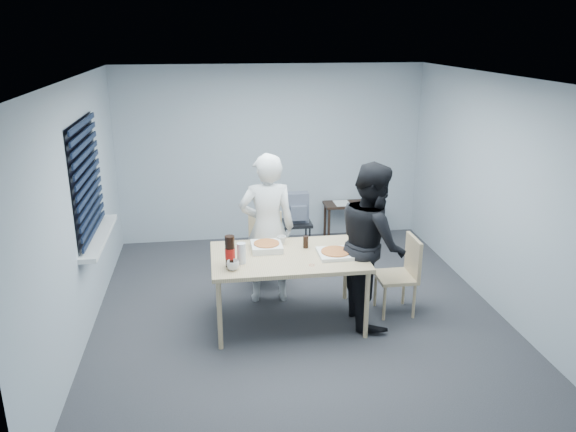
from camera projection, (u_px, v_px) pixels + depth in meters
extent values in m
plane|color=#303035|center=(298.00, 312.00, 6.38)|extent=(5.00, 5.00, 0.00)
plane|color=white|center=(300.00, 78.00, 5.56)|extent=(5.00, 5.00, 0.00)
plane|color=#A9B4BF|center=(271.00, 154.00, 8.31)|extent=(4.50, 0.00, 4.50)
plane|color=#A9B4BF|center=(361.00, 315.00, 3.62)|extent=(4.50, 0.00, 4.50)
plane|color=#A9B4BF|center=(79.00, 212.00, 5.66)|extent=(0.00, 5.00, 5.00)
plane|color=#A9B4BF|center=(497.00, 195.00, 6.27)|extent=(0.00, 5.00, 5.00)
plane|color=black|center=(85.00, 178.00, 5.96)|extent=(0.00, 1.30, 1.30)
cube|color=black|center=(88.00, 178.00, 5.96)|extent=(0.04, 1.30, 1.25)
cube|color=silver|center=(99.00, 237.00, 6.18)|extent=(0.18, 1.42, 0.05)
cube|color=#D1AC88|center=(288.00, 257.00, 5.94)|extent=(1.62, 1.03, 0.04)
cylinder|color=#D1AC88|center=(220.00, 315.00, 5.54)|extent=(0.05, 0.05, 0.74)
cylinder|color=#D1AC88|center=(217.00, 277.00, 6.39)|extent=(0.05, 0.05, 0.74)
cylinder|color=#D1AC88|center=(367.00, 305.00, 5.74)|extent=(0.05, 0.05, 0.74)
cylinder|color=#D1AC88|center=(346.00, 270.00, 6.59)|extent=(0.05, 0.05, 0.74)
cube|color=#D1AC88|center=(267.00, 252.00, 6.97)|extent=(0.42, 0.42, 0.04)
cube|color=#D1AC88|center=(265.00, 229.00, 7.07)|extent=(0.42, 0.04, 0.44)
cylinder|color=#D1AC88|center=(255.00, 275.00, 6.86)|extent=(0.03, 0.03, 0.41)
cylinder|color=#D1AC88|center=(253.00, 264.00, 7.18)|extent=(0.03, 0.03, 0.41)
cylinder|color=#D1AC88|center=(282.00, 273.00, 6.90)|extent=(0.03, 0.03, 0.41)
cylinder|color=#D1AC88|center=(279.00, 262.00, 7.22)|extent=(0.03, 0.03, 0.41)
cube|color=#D1AC88|center=(395.00, 277.00, 6.26)|extent=(0.42, 0.42, 0.04)
cube|color=#D1AC88|center=(413.00, 256.00, 6.21)|extent=(0.04, 0.42, 0.44)
cylinder|color=#D1AC88|center=(384.00, 303.00, 6.15)|extent=(0.03, 0.03, 0.41)
cylinder|color=#D1AC88|center=(375.00, 290.00, 6.47)|extent=(0.03, 0.03, 0.41)
cylinder|color=#D1AC88|center=(414.00, 301.00, 6.19)|extent=(0.03, 0.03, 0.41)
cylinder|color=#D1AC88|center=(404.00, 288.00, 6.51)|extent=(0.03, 0.03, 0.41)
imported|color=silver|center=(267.00, 229.00, 6.43)|extent=(0.65, 0.42, 1.77)
imported|color=black|center=(372.00, 244.00, 5.98)|extent=(0.47, 0.86, 1.77)
cube|color=black|center=(352.00, 204.00, 8.51)|extent=(0.83, 0.37, 0.04)
cylinder|color=black|center=(329.00, 226.00, 8.41)|extent=(0.04, 0.04, 0.52)
cylinder|color=black|center=(325.00, 220.00, 8.68)|extent=(0.04, 0.04, 0.52)
cylinder|color=black|center=(377.00, 223.00, 8.51)|extent=(0.04, 0.04, 0.52)
cylinder|color=black|center=(372.00, 217.00, 8.79)|extent=(0.04, 0.04, 0.52)
cube|color=black|center=(297.00, 223.00, 7.77)|extent=(0.38, 0.38, 0.04)
cylinder|color=black|center=(288.00, 245.00, 7.69)|extent=(0.04, 0.04, 0.49)
cylinder|color=black|center=(285.00, 238.00, 7.97)|extent=(0.04, 0.04, 0.49)
cylinder|color=black|center=(310.00, 244.00, 7.73)|extent=(0.04, 0.04, 0.49)
cylinder|color=black|center=(306.00, 237.00, 8.01)|extent=(0.04, 0.04, 0.49)
cube|color=slate|center=(297.00, 207.00, 7.69)|extent=(0.30, 0.16, 0.42)
cube|color=slate|center=(299.00, 213.00, 7.61)|extent=(0.22, 0.06, 0.20)
cube|color=white|center=(267.00, 248.00, 6.07)|extent=(0.33, 0.33, 0.03)
cube|color=white|center=(267.00, 245.00, 6.06)|extent=(0.33, 0.33, 0.03)
cylinder|color=#CC7F38|center=(267.00, 243.00, 6.05)|extent=(0.28, 0.28, 0.01)
cube|color=white|center=(336.00, 254.00, 5.92)|extent=(0.37, 0.37, 0.04)
cylinder|color=#CC7F38|center=(336.00, 251.00, 5.91)|extent=(0.31, 0.31, 0.01)
imported|color=silver|center=(233.00, 265.00, 5.55)|extent=(0.17, 0.17, 0.10)
imported|color=silver|center=(282.00, 240.00, 6.22)|extent=(0.10, 0.10, 0.09)
cylinder|color=black|center=(306.00, 242.00, 6.11)|extent=(0.07, 0.07, 0.13)
cylinder|color=black|center=(230.00, 251.00, 5.60)|extent=(0.10, 0.10, 0.32)
cylinder|color=red|center=(230.00, 253.00, 5.61)|extent=(0.10, 0.10, 0.11)
cylinder|color=silver|center=(241.00, 253.00, 5.69)|extent=(0.10, 0.10, 0.22)
torus|color=red|center=(312.00, 265.00, 5.67)|extent=(0.07, 0.07, 0.00)
cube|color=white|center=(342.00, 203.00, 8.48)|extent=(0.31, 0.36, 0.01)
cube|color=black|center=(366.00, 201.00, 8.53)|extent=(0.13, 0.10, 0.05)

